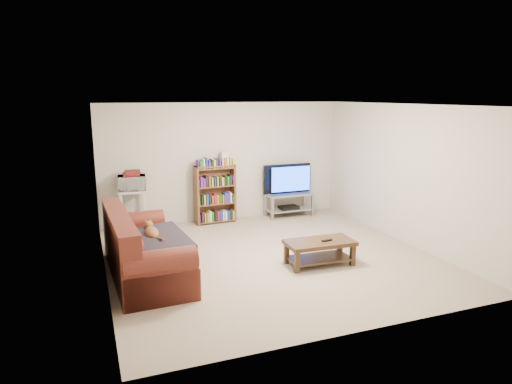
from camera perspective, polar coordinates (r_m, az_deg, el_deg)
name	(u,v)px	position (r m, az deg, el deg)	size (l,w,h in m)	color
floor	(271,258)	(7.37, 1.85, -8.19)	(5.00, 5.00, 0.00)	tan
ceiling	(272,105)	(6.91, 1.99, 10.82)	(5.00, 5.00, 0.00)	white
wall_back	(224,162)	(9.36, -3.99, 3.77)	(5.00, 5.00, 0.00)	beige
wall_front	(363,227)	(4.89, 13.27, -4.30)	(5.00, 5.00, 0.00)	beige
wall_left	(101,197)	(6.52, -18.82, -0.54)	(5.00, 5.00, 0.00)	beige
wall_right	(404,174)	(8.31, 18.04, 2.14)	(5.00, 5.00, 0.00)	beige
sofa	(140,254)	(6.74, -14.28, -7.55)	(1.05, 2.26, 0.95)	maroon
blanket	(155,241)	(6.55, -12.54, -5.97)	(0.86, 1.11, 0.10)	#26212A
cat	(152,233)	(6.72, -12.89, -4.98)	(0.24, 0.60, 0.18)	brown
coffee_table	(320,248)	(7.06, 7.95, -6.94)	(1.06, 0.56, 0.38)	#3D2715
remote	(327,240)	(7.02, 8.85, -5.99)	(0.17, 0.05, 0.02)	black
tv_stand	(289,201)	(9.72, 4.12, -1.11)	(1.00, 0.45, 0.50)	#999EA3
television	(289,179)	(9.63, 4.16, 1.61)	(1.07, 0.14, 0.62)	black
dvd_player	(289,207)	(9.76, 4.11, -1.94)	(0.40, 0.28, 0.06)	black
bookshelf	(215,193)	(9.18, -5.13, -0.17)	(0.83, 0.30, 1.18)	brown
shelf_clutter	(219,160)	(9.11, -4.65, 4.06)	(0.60, 0.21, 0.28)	silver
microwave_stand	(133,205)	(8.85, -15.10, -1.61)	(0.53, 0.40, 0.81)	silver
microwave	(132,183)	(8.76, -15.25, 1.11)	(0.50, 0.34, 0.28)	silver
game_boxes	(131,174)	(8.73, -15.31, 2.16)	(0.29, 0.26, 0.05)	maroon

